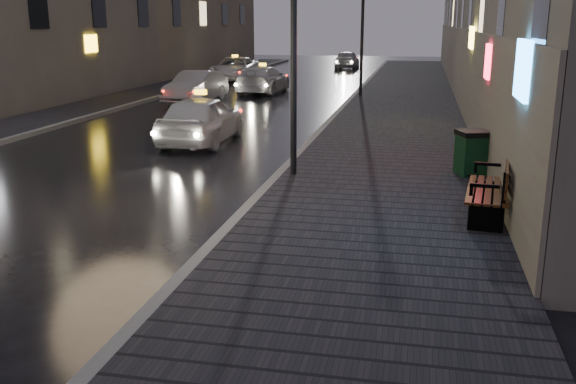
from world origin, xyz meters
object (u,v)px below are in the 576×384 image
Objects in this scene: lamp_near at (294,22)px; bench at (493,189)px; lamp_far at (362,21)px; car_far at (347,60)px; taxi_far at (235,69)px; taxi_near at (201,119)px; taxi_mid at (263,80)px; car_left_mid at (196,87)px; trash_bin at (472,152)px.

bench is at bearing -31.95° from lamp_near.
lamp_far reaches higher than car_far.
taxi_far is 12.52m from car_far.
lamp_far is at bearing -46.41° from taxi_far.
lamp_far is 19.20m from bench.
taxi_near is 1.06× the size of car_far.
taxi_near is (-3.56, -12.01, -2.77)m from lamp_far.
taxi_mid is (-5.05, 17.61, -2.81)m from lamp_near.
lamp_near is at bearing -73.02° from taxi_far.
lamp_far is at bearing 26.29° from car_left_mid.
taxi_mid is 17.93m from car_far.
taxi_mid is at bearing 98.06° from trash_bin.
taxi_near is at bearing -64.02° from car_left_mid.
car_left_mid reaches higher than taxi_mid.
lamp_far reaches higher than taxi_near.
car_left_mid is (-3.49, 9.32, -0.04)m from taxi_near.
lamp_far is (0.00, 16.00, 0.00)m from lamp_near.
taxi_mid is 1.17× the size of car_far.
taxi_near is 1.02× the size of car_left_mid.
bench is 29.48m from taxi_far.
taxi_mid is (-9.13, 20.15, 0.00)m from bench.
bench is 19.38m from car_left_mid.
lamp_far is at bearing 84.47° from trash_bin.
lamp_near is 4.92m from trash_bin.
lamp_far reaches higher than car_left_mid.
lamp_far is 2.50× the size of bench.
lamp_near is at bearing 94.77° from car_far.
taxi_mid is (2.00, 4.29, -0.01)m from car_left_mid.
bench is 10.06m from taxi_near.
lamp_far reaches higher than bench.
car_left_mid is 1.04× the size of car_far.
lamp_near and lamp_far have the same top height.
lamp_far is 12.03m from taxi_far.
lamp_near is at bearing -90.00° from lamp_far.
trash_bin is at bearing 119.97° from taxi_mid.
taxi_near reaches higher than trash_bin.
taxi_far reaches higher than car_left_mid.
car_left_mid is at bearing -159.15° from lamp_far.
bench is at bearing -77.59° from lamp_far.
taxi_far is at bearing 63.96° from car_far.
lamp_near reaches higher than car_left_mid.
trash_bin is (3.95, -15.22, -2.83)m from lamp_far.
lamp_near is 1.00× the size of lamp_far.
bench is 0.53× the size of car_far.
lamp_near is 35.63m from car_far.
lamp_near reaches higher than taxi_far.
trash_bin is at bearing 101.28° from car_far.
lamp_near is 18.53m from taxi_mid.
taxi_mid is (-9.00, 16.83, 0.01)m from trash_bin.
taxi_mid is at bearing 70.44° from car_left_mid.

